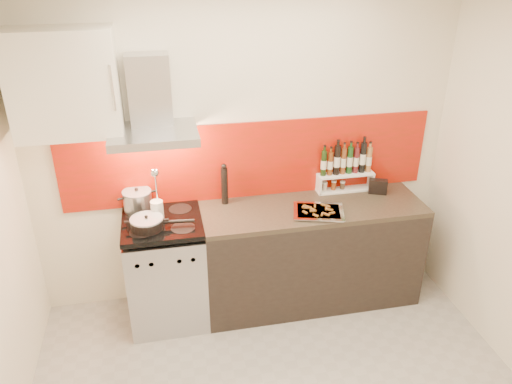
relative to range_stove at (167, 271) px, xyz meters
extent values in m
cube|color=silver|center=(0.70, 0.30, 0.86)|extent=(3.40, 0.02, 2.60)
cube|color=#921F07|center=(0.75, 0.29, 0.78)|extent=(3.00, 0.02, 0.64)
cube|color=#B7B7BA|center=(0.00, 0.00, -0.02)|extent=(0.60, 0.60, 0.84)
cube|color=black|center=(0.00, -0.28, -0.11)|extent=(0.50, 0.02, 0.40)
cube|color=#B7B7BA|center=(0.00, -0.28, 0.28)|extent=(0.56, 0.02, 0.12)
cube|color=#FF190C|center=(0.00, -0.29, 0.28)|extent=(0.10, 0.01, 0.04)
cube|color=black|center=(0.00, 0.00, 0.45)|extent=(0.60, 0.60, 0.04)
cube|color=black|center=(1.20, 0.00, -0.01)|extent=(1.80, 0.60, 0.86)
cube|color=black|center=(1.20, 0.00, 0.44)|extent=(1.80, 0.60, 0.04)
cube|color=#B7B7BA|center=(0.00, 0.05, 1.14)|extent=(0.62, 0.50, 0.06)
cube|color=#B7B7BA|center=(0.00, 0.20, 1.42)|extent=(0.30, 0.18, 0.50)
sphere|color=#FFD18C|center=(-0.15, 0.05, 1.10)|extent=(0.07, 0.07, 0.07)
sphere|color=#FFD18C|center=(0.15, 0.05, 1.10)|extent=(0.07, 0.07, 0.07)
cube|color=white|center=(-0.55, 0.13, 1.51)|extent=(0.70, 0.35, 0.72)
cylinder|color=#B7B7BA|center=(-0.17, 0.20, 0.55)|extent=(0.22, 0.22, 0.15)
cylinder|color=#99999E|center=(-0.17, 0.20, 0.63)|extent=(0.23, 0.23, 0.01)
sphere|color=black|center=(-0.17, 0.20, 0.65)|extent=(0.03, 0.03, 0.03)
cylinder|color=black|center=(-0.11, -0.10, 0.51)|extent=(0.24, 0.24, 0.07)
cylinder|color=#99999E|center=(-0.11, -0.10, 0.55)|extent=(0.24, 0.24, 0.01)
sphere|color=black|center=(-0.11, -0.10, 0.57)|extent=(0.03, 0.03, 0.03)
cylinder|color=black|center=(0.12, -0.12, 0.51)|extent=(0.23, 0.05, 0.03)
cylinder|color=silver|center=(-0.03, 0.03, 0.54)|extent=(0.10, 0.10, 0.16)
cylinder|color=silver|center=(-0.02, 0.03, 0.74)|extent=(0.01, 0.07, 0.29)
sphere|color=silver|center=(-0.02, -0.03, 0.88)|extent=(0.06, 0.06, 0.06)
cylinder|color=black|center=(0.51, 0.20, 0.61)|extent=(0.05, 0.05, 0.31)
sphere|color=black|center=(0.51, 0.20, 0.78)|extent=(0.04, 0.04, 0.04)
cube|color=white|center=(1.55, 0.23, 0.47)|extent=(0.48, 0.13, 0.01)
cube|color=white|center=(1.31, 0.23, 0.53)|extent=(0.01, 0.13, 0.13)
cube|color=white|center=(1.78, 0.23, 0.53)|extent=(0.02, 0.13, 0.13)
cube|color=white|center=(1.55, 0.23, 0.61)|extent=(0.48, 0.13, 0.02)
cylinder|color=black|center=(1.35, 0.23, 0.72)|extent=(0.05, 0.05, 0.22)
cylinder|color=#643211|center=(1.40, 0.23, 0.72)|extent=(0.04, 0.04, 0.20)
cylinder|color=black|center=(1.46, 0.23, 0.74)|extent=(0.05, 0.05, 0.25)
cylinder|color=brown|center=(1.52, 0.23, 0.73)|extent=(0.04, 0.04, 0.23)
cylinder|color=#153A15|center=(1.58, 0.23, 0.73)|extent=(0.05, 0.05, 0.23)
cylinder|color=#56171A|center=(1.63, 0.23, 0.73)|extent=(0.04, 0.04, 0.22)
cylinder|color=black|center=(1.69, 0.23, 0.75)|extent=(0.05, 0.05, 0.26)
cylinder|color=olive|center=(1.75, 0.23, 0.72)|extent=(0.05, 0.05, 0.22)
cylinder|color=#BAAA97|center=(1.37, 0.23, 0.51)|extent=(0.04, 0.04, 0.06)
cylinder|color=brown|center=(1.45, 0.23, 0.51)|extent=(0.04, 0.04, 0.07)
cylinder|color=#443222|center=(1.53, 0.23, 0.50)|extent=(0.04, 0.04, 0.06)
cube|color=black|center=(1.80, 0.12, 0.52)|extent=(0.16, 0.12, 0.13)
cube|color=silver|center=(1.20, -0.12, 0.47)|extent=(0.43, 0.37, 0.01)
cube|color=silver|center=(1.20, -0.12, 0.48)|extent=(0.45, 0.39, 0.01)
cube|color=red|center=(1.20, -0.12, 0.48)|extent=(0.38, 0.32, 0.01)
cube|color=brown|center=(1.17, -0.11, 0.49)|extent=(0.04, 0.05, 0.01)
cube|color=brown|center=(1.11, -0.04, 0.49)|extent=(0.04, 0.05, 0.01)
cube|color=brown|center=(1.29, -0.19, 0.49)|extent=(0.05, 0.02, 0.01)
cube|color=brown|center=(1.27, -0.10, 0.49)|extent=(0.03, 0.05, 0.01)
cube|color=brown|center=(1.24, -0.20, 0.49)|extent=(0.04, 0.05, 0.01)
cube|color=brown|center=(1.15, -0.20, 0.49)|extent=(0.04, 0.05, 0.01)
cube|color=brown|center=(1.13, -0.06, 0.49)|extent=(0.05, 0.03, 0.01)
cube|color=brown|center=(1.27, -0.05, 0.49)|extent=(0.04, 0.05, 0.01)
cube|color=brown|center=(1.15, -0.12, 0.49)|extent=(0.05, 0.02, 0.01)
cube|color=brown|center=(1.29, -0.13, 0.49)|extent=(0.05, 0.04, 0.01)
cube|color=brown|center=(1.19, -0.05, 0.49)|extent=(0.03, 0.05, 0.01)
cube|color=brown|center=(1.30, -0.07, 0.49)|extent=(0.03, 0.05, 0.01)
cube|color=brown|center=(1.09, -0.13, 0.49)|extent=(0.04, 0.05, 0.01)
cube|color=brown|center=(1.21, -0.19, 0.49)|extent=(0.04, 0.05, 0.01)
cube|color=brown|center=(1.15, -0.08, 0.49)|extent=(0.02, 0.05, 0.01)
cube|color=brown|center=(1.12, -0.04, 0.49)|extent=(0.04, 0.05, 0.01)
camera|label=1|loc=(0.04, -3.36, 2.34)|focal=35.00mm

